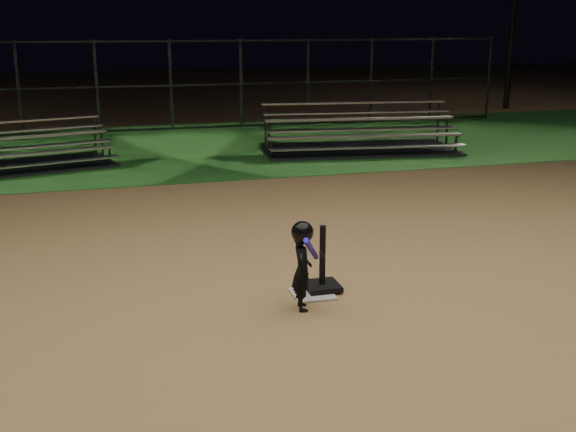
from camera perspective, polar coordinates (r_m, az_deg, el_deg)
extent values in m
plane|color=tan|center=(7.90, 1.99, -6.41)|extent=(80.00, 80.00, 0.00)
cube|color=#205C1D|center=(17.38, -8.15, 5.54)|extent=(60.00, 8.00, 0.01)
cube|color=beige|center=(7.90, 1.99, -6.33)|extent=(0.45, 0.45, 0.02)
cube|color=black|center=(8.01, 2.78, -5.69)|extent=(0.38, 0.38, 0.06)
cylinder|color=black|center=(7.88, 2.82, -3.18)|extent=(0.07, 0.07, 0.68)
imported|color=black|center=(7.38, 1.15, -4.42)|extent=(0.24, 0.34, 0.87)
sphere|color=black|center=(7.25, 1.17, -1.32)|extent=(0.23, 0.23, 0.23)
cylinder|color=#2418CD|center=(7.17, 1.90, -2.69)|extent=(0.30, 0.46, 0.37)
cylinder|color=black|center=(7.36, 2.79, -3.20)|extent=(0.12, 0.18, 0.14)
cube|color=silver|center=(15.11, -21.02, 4.66)|extent=(3.78, 1.21, 0.04)
cube|color=silver|center=(14.88, -20.78, 3.85)|extent=(3.78, 1.21, 0.03)
cube|color=silver|center=(15.58, -21.47, 5.93)|extent=(3.78, 1.21, 0.04)
cube|color=silver|center=(15.35, -21.23, 5.16)|extent=(3.78, 1.21, 0.03)
cube|color=silver|center=(16.06, -21.89, 7.11)|extent=(3.78, 1.21, 0.04)
cube|color=silver|center=(15.82, -21.66, 6.39)|extent=(3.78, 1.21, 0.03)
cube|color=#38383D|center=(15.69, -21.24, 3.67)|extent=(4.20, 2.80, 0.06)
cube|color=#AEAFB3|center=(16.15, 6.36, 6.46)|extent=(4.49, 0.83, 0.04)
cube|color=#AEAFB3|center=(15.89, 6.62, 5.56)|extent=(4.49, 0.83, 0.03)
cube|color=#AEAFB3|center=(16.70, 5.84, 7.85)|extent=(4.49, 0.83, 0.04)
cube|color=#AEAFB3|center=(16.43, 6.10, 7.01)|extent=(4.49, 0.83, 0.03)
cube|color=#AEAFB3|center=(17.26, 5.36, 9.16)|extent=(4.49, 0.83, 0.04)
cube|color=#AEAFB3|center=(16.98, 5.60, 8.36)|extent=(4.49, 0.83, 0.03)
cube|color=#38383D|center=(16.81, 5.78, 5.39)|extent=(4.73, 2.73, 0.07)
cube|color=#38383D|center=(20.31, -9.33, 7.03)|extent=(20.00, 0.05, 0.05)
cube|color=#38383D|center=(20.18, -9.48, 10.41)|extent=(20.00, 0.05, 0.05)
cube|color=#38383D|center=(20.11, -9.63, 13.81)|extent=(20.00, 0.05, 0.05)
cylinder|color=#38383D|center=(20.18, -9.48, 10.41)|extent=(0.08, 0.08, 2.50)
cylinder|color=#38383D|center=(21.32, 4.22, 10.83)|extent=(0.08, 0.08, 2.50)
cylinder|color=#38383D|center=(23.50, 15.97, 10.71)|extent=(0.08, 0.08, 2.50)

